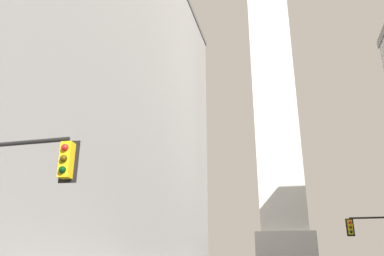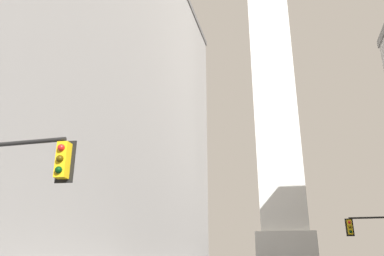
% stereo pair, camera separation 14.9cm
% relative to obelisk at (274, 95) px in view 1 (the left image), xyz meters
% --- Properties ---
extents(building_left, '(29.69, 57.54, 43.13)m').
position_rel_obelisk_xyz_m(building_left, '(-27.41, -24.87, -6.81)').
color(building_left, gray).
rests_on(building_left, ground_plane).
extents(obelisk, '(8.52, 8.52, 59.44)m').
position_rel_obelisk_xyz_m(obelisk, '(0.00, 0.00, 0.00)').
color(obelisk, silver).
rests_on(obelisk, ground_plane).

